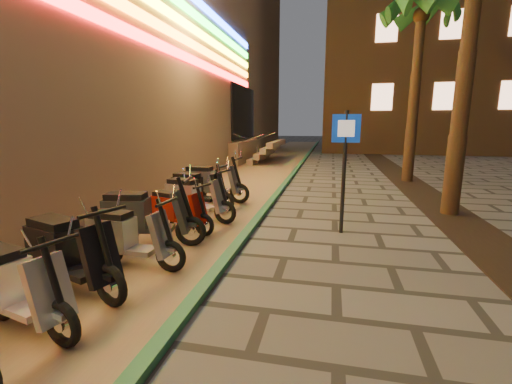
% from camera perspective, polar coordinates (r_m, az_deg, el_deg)
% --- Properties ---
extents(parking_strip, '(3.40, 60.00, 0.01)m').
position_cam_1_polar(parking_strip, '(12.64, -2.90, 1.35)').
color(parking_strip, '#8C7251').
rests_on(parking_strip, ground).
extents(green_curb, '(0.18, 60.00, 0.10)m').
position_cam_1_polar(green_curb, '(12.30, 4.77, 1.26)').
color(green_curb, '#26673E').
rests_on(green_curb, ground).
extents(planting_strip, '(1.20, 40.00, 0.02)m').
position_cam_1_polar(planting_strip, '(7.90, 33.65, -6.70)').
color(planting_strip, black).
rests_on(planting_strip, ground).
extents(palm_d, '(2.97, 3.02, 7.16)m').
position_cam_1_polar(palm_d, '(14.79, 25.86, 24.98)').
color(palm_d, '#472D19').
rests_on(palm_d, ground).
extents(pedestrian_sign, '(0.54, 0.10, 2.45)m').
position_cam_1_polar(pedestrian_sign, '(6.96, 14.57, 5.94)').
color(pedestrian_sign, black).
rests_on(pedestrian_sign, ground).
extents(scooter_6, '(1.62, 0.77, 1.14)m').
position_cam_1_polar(scooter_6, '(4.61, -35.47, -12.57)').
color(scooter_6, black).
rests_on(scooter_6, ground).
extents(scooter_7, '(1.75, 0.94, 1.25)m').
position_cam_1_polar(scooter_7, '(5.20, -28.92, -8.72)').
color(scooter_7, black).
rests_on(scooter_7, ground).
extents(scooter_8, '(1.61, 0.56, 1.13)m').
position_cam_1_polar(scooter_8, '(5.68, -20.87, -6.91)').
color(scooter_8, black).
rests_on(scooter_8, ground).
extents(scooter_9, '(1.82, 0.81, 1.28)m').
position_cam_1_polar(scooter_9, '(6.51, -18.38, -3.86)').
color(scooter_9, black).
rests_on(scooter_9, ground).
extents(scooter_10, '(1.49, 0.77, 1.05)m').
position_cam_1_polar(scooter_10, '(7.24, -13.18, -2.86)').
color(scooter_10, black).
rests_on(scooter_10, ground).
extents(scooter_11, '(1.75, 0.78, 1.23)m').
position_cam_1_polar(scooter_11, '(7.96, -10.46, -0.90)').
color(scooter_11, black).
rests_on(scooter_11, ground).
extents(scooter_12, '(1.73, 0.74, 1.22)m').
position_cam_1_polar(scooter_12, '(8.93, -9.97, 0.41)').
color(scooter_12, black).
rests_on(scooter_12, ground).
extents(scooter_13, '(1.85, 0.65, 1.31)m').
position_cam_1_polar(scooter_13, '(9.75, -7.78, 1.63)').
color(scooter_13, black).
rests_on(scooter_13, ground).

